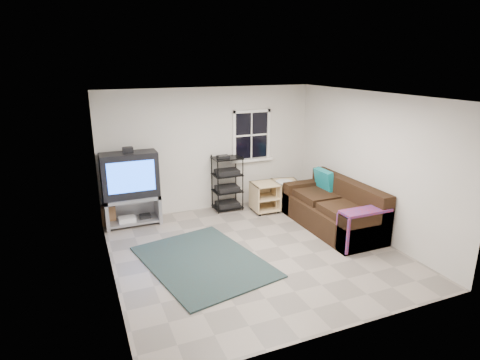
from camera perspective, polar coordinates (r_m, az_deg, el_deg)
name	(u,v)px	position (r m, az deg, el deg)	size (l,w,h in m)	color
room	(251,139)	(8.81, 1.63, 5.92)	(4.60, 4.62, 4.60)	gray
tv_unit	(130,183)	(8.01, -15.33, -0.38)	(1.06, 0.53, 1.55)	gray
av_rack	(227,186)	(8.61, -1.82, -0.90)	(0.60, 0.44, 1.20)	black
side_table_left	(264,196)	(8.60, 3.46, -2.25)	(0.55, 0.55, 0.63)	#D1B281
side_table_right	(285,191)	(8.88, 6.36, -1.62)	(0.65, 0.65, 0.62)	#D1B281
sofa	(334,210)	(7.92, 13.25, -4.23)	(0.97, 2.20, 1.00)	black
shag_rug	(203,261)	(6.61, -5.23, -11.45)	(1.64, 2.25, 0.03)	#311E16
paper_bag	(109,215)	(8.33, -18.15, -4.78)	(0.27, 0.17, 0.38)	#A16E48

